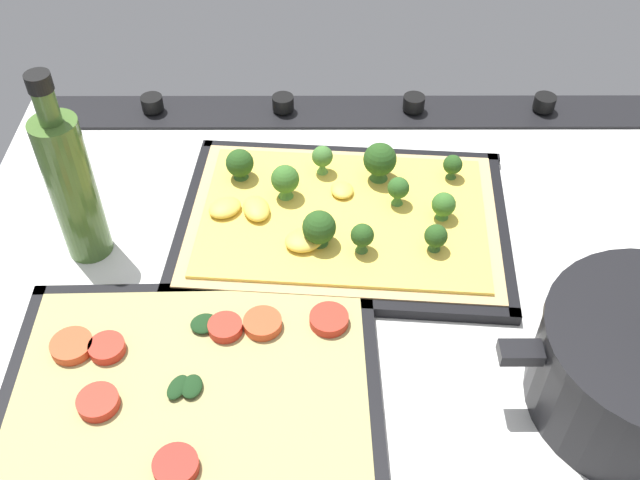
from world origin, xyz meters
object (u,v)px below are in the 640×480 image
baking_tray_front (343,224)px  broccoli_pizza (341,212)px  baking_tray_back (191,404)px  veggie_pizza_back (189,395)px  oil_bottle (72,185)px

baking_tray_front → broccoli_pizza: size_ratio=1.07×
baking_tray_front → baking_tray_back: (14.02, 22.84, -0.00)cm
baking_tray_back → veggie_pizza_back: 0.84cm
baking_tray_front → oil_bottle: 28.65cm
veggie_pizza_back → baking_tray_back: bearing=104.2°
veggie_pizza_back → oil_bottle: 24.38cm
broccoli_pizza → oil_bottle: oil_bottle is taller
baking_tray_back → veggie_pizza_back: size_ratio=1.08×
baking_tray_front → veggie_pizza_back: 26.49cm
broccoli_pizza → oil_bottle: bearing=7.7°
baking_tray_front → baking_tray_back: size_ratio=1.10×
baking_tray_back → oil_bottle: oil_bottle is taller
veggie_pizza_back → oil_bottle: bearing=-55.7°
baking_tray_front → baking_tray_back: bearing=58.4°
veggie_pizza_back → oil_bottle: oil_bottle is taller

